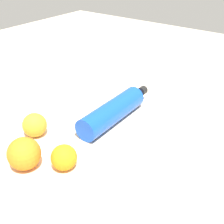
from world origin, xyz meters
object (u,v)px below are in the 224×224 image
at_px(orange_0, 35,125).
at_px(orange_1, 24,154).
at_px(water_bottle, 116,109).
at_px(orange_2, 64,157).

distance_m(orange_0, orange_1, 0.14).
relative_size(orange_0, orange_1, 0.84).
xyz_separation_m(water_bottle, orange_0, (0.21, -0.13, -0.00)).
height_order(water_bottle, orange_1, orange_1).
xyz_separation_m(water_bottle, orange_2, (0.26, 0.03, -0.00)).
distance_m(orange_1, orange_2, 0.10).
bearing_deg(orange_2, orange_1, -55.62).
bearing_deg(orange_2, water_bottle, -172.57).
relative_size(orange_1, orange_2, 1.27).
bearing_deg(orange_0, orange_1, 39.63).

